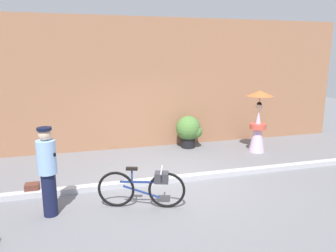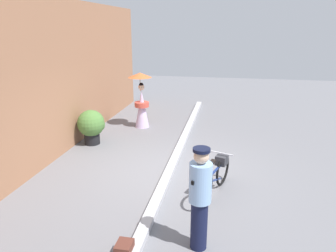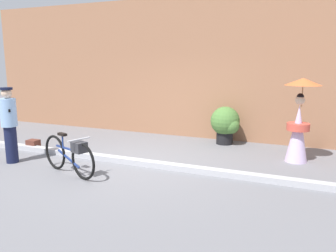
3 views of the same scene
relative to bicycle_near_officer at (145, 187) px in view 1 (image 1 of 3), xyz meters
The scene contains 8 objects.
ground_plane 1.41m from the bicycle_near_officer, 55.14° to the left, with size 30.00×30.00×0.00m, color slate.
building_wall 4.72m from the bicycle_near_officer, 80.04° to the left, with size 14.00×0.40×4.04m, color #9E6B4C.
sidewalk_curb 1.39m from the bicycle_near_officer, 55.14° to the left, with size 14.00×0.20×0.12m, color #B2B2B7.
bicycle_near_officer is the anchor object (origin of this frame).
person_officer 1.82m from the bicycle_near_officer, behind, with size 0.34×0.34×1.67m.
person_with_parasol 4.94m from the bicycle_near_officer, 33.69° to the left, with size 0.78×0.78×1.87m.
potted_plant_by_door 4.33m from the bicycle_near_officer, 59.01° to the left, with size 0.80×0.78×1.03m.
backpack_spare 2.52m from the bicycle_near_officer, 150.74° to the left, with size 0.29×0.24×0.24m.
Camera 1 is at (-1.94, -6.87, 2.92)m, focal length 34.70 mm.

